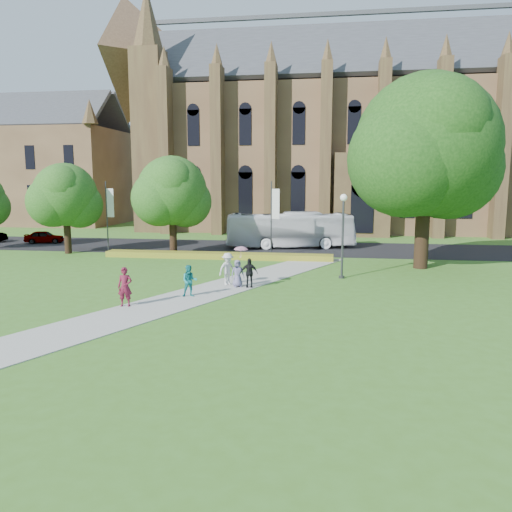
% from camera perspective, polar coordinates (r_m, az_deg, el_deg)
% --- Properties ---
extents(ground, '(160.00, 160.00, 0.00)m').
position_cam_1_polar(ground, '(26.22, -6.65, -4.77)').
color(ground, '#416F21').
rests_on(ground, ground).
extents(road, '(160.00, 10.00, 0.02)m').
position_cam_1_polar(road, '(45.51, -0.04, 0.98)').
color(road, black).
rests_on(road, ground).
extents(footpath, '(15.58, 28.54, 0.04)m').
position_cam_1_polar(footpath, '(27.16, -6.09, -4.25)').
color(footpath, '#B2B2A8').
rests_on(footpath, ground).
extents(flower_hedge, '(18.00, 1.40, 0.45)m').
position_cam_1_polar(flower_hedge, '(39.24, -4.42, 0.05)').
color(flower_hedge, gold).
rests_on(flower_hedge, ground).
extents(cathedral, '(52.60, 18.25, 28.00)m').
position_cam_1_polar(cathedral, '(64.79, 11.79, 14.57)').
color(cathedral, brown).
rests_on(cathedral, ground).
extents(building_west, '(22.00, 14.00, 18.30)m').
position_cam_1_polar(building_west, '(78.16, -23.24, 10.23)').
color(building_west, brown).
rests_on(building_west, ground).
extents(streetlamp, '(0.44, 0.44, 5.24)m').
position_cam_1_polar(streetlamp, '(31.23, 9.91, 3.43)').
color(streetlamp, '#38383D').
rests_on(streetlamp, ground).
extents(large_tree, '(9.60, 9.60, 13.20)m').
position_cam_1_polar(large_tree, '(36.22, 18.89, 11.83)').
color(large_tree, '#332114').
rests_on(large_tree, ground).
extents(street_tree_0, '(5.20, 5.20, 7.50)m').
position_cam_1_polar(street_tree_0, '(44.34, -20.96, 6.53)').
color(street_tree_0, '#332114').
rests_on(street_tree_0, ground).
extents(street_tree_1, '(5.60, 5.60, 8.05)m').
position_cam_1_polar(street_tree_1, '(41.15, -9.57, 7.34)').
color(street_tree_1, '#332114').
rests_on(street_tree_1, ground).
extents(banner_pole_0, '(0.70, 0.10, 6.00)m').
position_cam_1_polar(banner_pole_0, '(40.16, 1.92, 4.81)').
color(banner_pole_0, '#38383D').
rests_on(banner_pole_0, ground).
extents(banner_pole_1, '(0.70, 0.10, 6.00)m').
position_cam_1_polar(banner_pole_1, '(44.04, -16.55, 4.79)').
color(banner_pole_1, '#38383D').
rests_on(banner_pole_1, ground).
extents(tour_coach, '(11.93, 5.17, 3.23)m').
position_cam_1_polar(tour_coach, '(45.28, 3.88, 3.00)').
color(tour_coach, silver).
rests_on(tour_coach, road).
extents(car_0, '(3.86, 2.42, 1.23)m').
position_cam_1_polar(car_0, '(52.80, -23.05, 2.03)').
color(car_0, gray).
rests_on(car_0, road).
extents(pedestrian_0, '(0.76, 0.57, 1.90)m').
position_cam_1_polar(pedestrian_0, '(24.79, -14.75, -3.43)').
color(pedestrian_0, maroon).
rests_on(pedestrian_0, footpath).
extents(pedestrian_1, '(0.96, 0.85, 1.66)m').
position_cam_1_polar(pedestrian_1, '(26.23, -7.61, -2.83)').
color(pedestrian_1, teal).
rests_on(pedestrian_1, footpath).
extents(pedestrian_2, '(1.33, 1.35, 1.86)m').
position_cam_1_polar(pedestrian_2, '(29.01, -3.25, -1.47)').
color(pedestrian_2, silver).
rests_on(pedestrian_2, footpath).
extents(pedestrian_3, '(1.01, 0.49, 1.66)m').
position_cam_1_polar(pedestrian_3, '(28.27, -0.80, -1.93)').
color(pedestrian_3, black).
rests_on(pedestrian_3, footpath).
extents(pedestrian_4, '(0.89, 0.75, 1.55)m').
position_cam_1_polar(pedestrian_4, '(28.42, -2.12, -1.99)').
color(pedestrian_4, slate).
rests_on(pedestrian_4, footpath).
extents(parasol, '(0.98, 0.98, 0.68)m').
position_cam_1_polar(parasol, '(28.30, -1.74, 0.26)').
color(parasol, pink).
rests_on(parasol, pedestrian_4).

